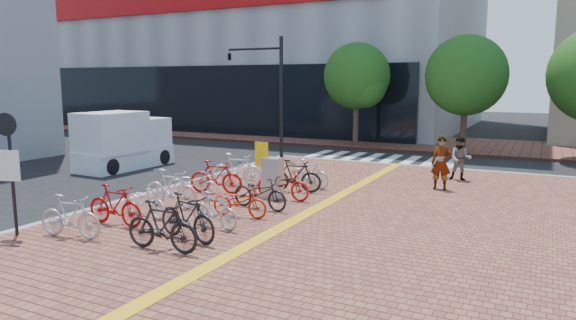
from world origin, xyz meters
The scene contains 29 objects.
ground centered at (0.00, 0.00, 0.00)m, with size 120.00×120.00×0.00m, color black.
tactile_strip centered at (2.00, -5.00, 0.16)m, with size 0.40×34.00×0.01m, color gold.
kerb_north centered at (3.00, 12.00, 0.08)m, with size 14.00×0.25×0.15m, color gray.
far_sidewalk centered at (0.00, 21.00, 0.07)m, with size 70.00×8.00×0.15m, color brown.
crosswalk centered at (0.50, 14.00, 0.01)m, with size 7.50×4.00×0.01m.
street_trees centered at (5.04, 17.45, 4.10)m, with size 16.20×4.60×6.35m.
bike_0 centered at (-2.13, -2.58, 0.68)m, with size 0.50×1.76×1.06m, color #B1B1B6.
bike_1 centered at (-1.97, -1.29, 0.69)m, with size 0.51×1.80×1.08m, color #A30B0B.
bike_2 centered at (-1.91, -0.21, 0.59)m, with size 0.59×1.68×0.88m, color white.
bike_3 centered at (-1.97, 0.94, 0.72)m, with size 0.54×1.90×1.14m, color silver.
bike_4 centered at (-2.06, 2.14, 0.64)m, with size 0.65×1.85×0.97m, color silver.
bike_5 centered at (-1.87, 3.14, 0.71)m, with size 0.53×1.87×1.12m, color #AC0F0C.
bike_6 centered at (-1.95, 4.57, 0.74)m, with size 0.55×1.95×1.17m, color silver.
bike_7 centered at (-1.86, 5.66, 0.59)m, with size 0.59×1.69×0.89m, color white.
bike_8 centered at (0.49, -2.33, 0.72)m, with size 0.53×1.88×1.13m, color black.
bike_9 centered at (0.51, -1.46, 0.71)m, with size 0.53×1.87×1.13m, color black.
bike_10 centered at (0.49, -0.32, 0.62)m, with size 0.44×1.56×0.94m, color #B2B2B7.
bike_11 centered at (0.47, 0.92, 0.59)m, with size 0.58×1.66×0.87m, color red.
bike_12 centered at (0.52, 1.96, 0.65)m, with size 0.66×1.89×0.99m, color black.
bike_13 centered at (0.55, 3.38, 0.65)m, with size 0.66×1.90×1.00m, color red.
bike_14 centered at (0.40, 4.55, 0.70)m, with size 0.52×1.84×1.11m, color black.
bike_15 centered at (0.54, 5.40, 0.65)m, with size 0.47×1.67×1.01m, color silver.
pedestrian_a centered at (4.76, 7.20, 1.08)m, with size 0.68×0.45×1.86m, color gray.
pedestrian_b centered at (5.10, 9.25, 0.98)m, with size 0.81×0.63×1.67m, color #545A6A.
utility_box centered at (0.18, 3.36, 0.81)m, with size 0.60×0.44×1.32m, color #A6A6AB.
yellow_sign centered at (-0.25, 3.43, 1.39)m, with size 0.49×0.12×1.80m.
notice_sign centered at (-3.50, -3.06, 2.05)m, with size 0.54×0.21×3.01m.
traffic_light_pole centered at (-4.85, 11.02, 4.17)m, with size 3.13×1.21×5.83m.
box_truck centered at (-9.03, 6.20, 1.21)m, with size 2.06×4.50×2.57m.
Camera 1 is at (7.95, -10.87, 3.89)m, focal length 32.00 mm.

